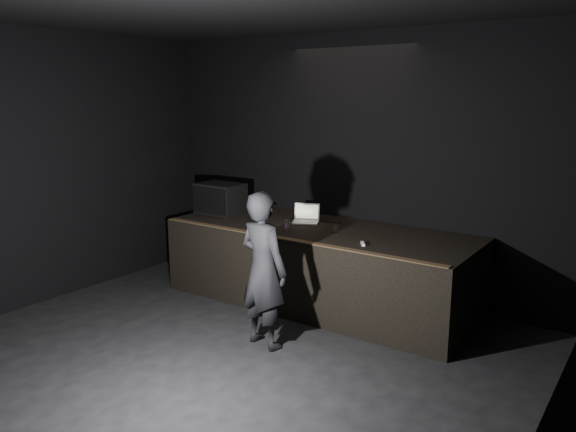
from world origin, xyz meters
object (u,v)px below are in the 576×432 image
(stage_riser, at_px, (319,265))
(person, at_px, (264,270))
(stage_monitor, at_px, (220,198))
(beer_can, at_px, (287,225))
(laptop, at_px, (306,217))

(stage_riser, bearing_deg, person, -82.23)
(stage_riser, distance_m, stage_monitor, 1.82)
(beer_can, distance_m, person, 1.19)
(stage_monitor, relative_size, laptop, 1.50)
(stage_riser, height_order, beer_can, beer_can)
(stage_monitor, relative_size, beer_can, 4.52)
(stage_riser, relative_size, laptop, 9.12)
(beer_can, bearing_deg, person, -67.40)
(person, bearing_deg, laptop, -62.56)
(beer_can, bearing_deg, stage_monitor, 166.43)
(stage_riser, height_order, person, person)
(stage_riser, relative_size, stage_monitor, 6.06)
(beer_can, relative_size, person, 0.09)
(stage_riser, xyz_separation_m, person, (0.20, -1.45, 0.35))
(laptop, bearing_deg, person, -96.87)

